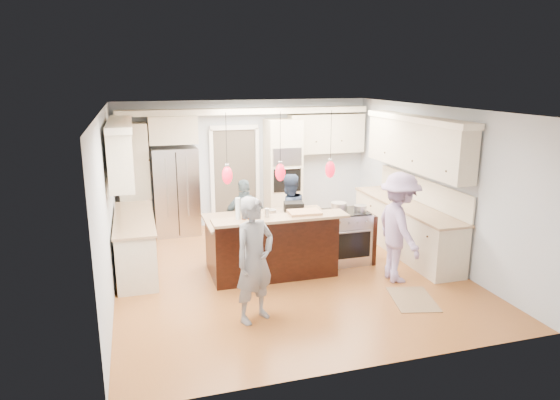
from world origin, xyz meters
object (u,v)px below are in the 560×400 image
(island_range, at_px, (347,236))
(kitchen_island, at_px, (271,244))
(person_bar_end, at_px, (255,260))
(person_far_left, at_px, (289,214))
(refrigerator, at_px, (176,191))

(island_range, bearing_deg, kitchen_island, -176.94)
(person_bar_end, bearing_deg, person_far_left, 34.76)
(refrigerator, height_order, kitchen_island, refrigerator)
(person_far_left, bearing_deg, island_range, 128.96)
(kitchen_island, xyz_separation_m, island_range, (1.41, 0.08, -0.03))
(refrigerator, xyz_separation_m, person_bar_end, (0.65, -4.16, -0.05))
(refrigerator, height_order, person_bar_end, refrigerator)
(island_range, relative_size, person_far_left, 0.62)
(island_range, distance_m, person_far_left, 1.14)
(kitchen_island, relative_size, island_range, 2.28)
(island_range, xyz_separation_m, person_far_left, (-0.85, 0.70, 0.29))
(refrigerator, distance_m, island_range, 3.71)
(island_range, distance_m, person_bar_end, 2.68)
(kitchen_island, height_order, person_bar_end, person_bar_end)
(island_range, height_order, person_bar_end, person_bar_end)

